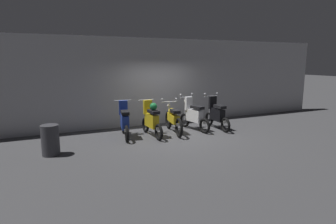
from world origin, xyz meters
The scene contains 8 objects.
ground_plane centered at (0.00, 0.00, 0.00)m, with size 80.00×80.00×0.00m, color #424244.
back_wall centered at (0.00, 1.97, 1.66)m, with size 16.00×0.30×3.33m, color #ADADB2.
motorbike_slot_0 centered at (-1.70, 0.43, 0.52)m, with size 0.56×1.67×1.18m.
motorbike_slot_1 centered at (-0.85, 0.18, 0.57)m, with size 0.56×1.68×1.18m.
motorbike_slot_2 centered at (0.00, 0.31, 0.49)m, with size 0.58×1.94×1.15m.
motorbike_slot_3 centered at (0.85, 0.38, 0.53)m, with size 0.58×1.67×1.29m.
motorbike_slot_4 centered at (1.71, 0.19, 0.53)m, with size 0.59×1.68×1.29m.
trash_bin centered at (-3.98, -0.53, 0.41)m, with size 0.46×0.46×0.82m, color #38383D.
Camera 1 is at (-4.07, -8.38, 2.47)m, focal length 30.18 mm.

